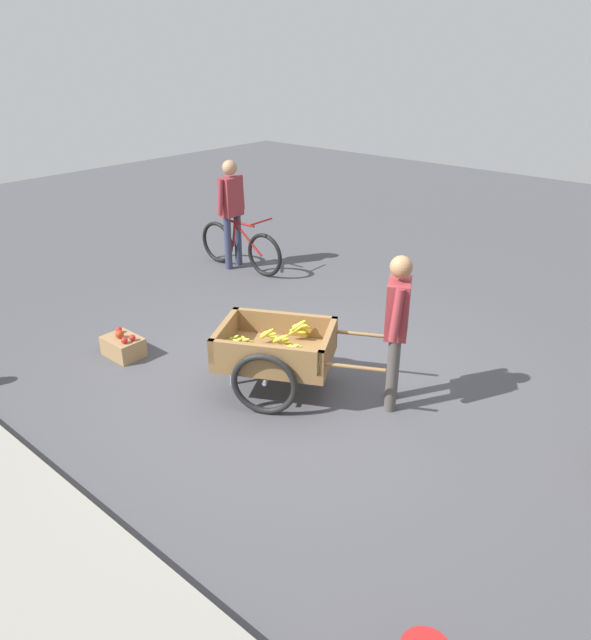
{
  "coord_description": "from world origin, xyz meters",
  "views": [
    {
      "loc": [
        -3.33,
        4.04,
        3.18
      ],
      "look_at": [
        0.07,
        0.12,
        0.75
      ],
      "focal_mm": 33.21,
      "sensor_mm": 36.0,
      "label": 1
    }
  ],
  "objects_px": {
    "bicycle": "(240,247)",
    "vendor_person": "(397,320)",
    "apple_crate": "(123,346)",
    "fruit_cart": "(276,352)",
    "cyclist_person": "(231,204)"
  },
  "relations": [
    {
      "from": "fruit_cart",
      "to": "cyclist_person",
      "type": "height_order",
      "value": "cyclist_person"
    },
    {
      "from": "bicycle",
      "to": "cyclist_person",
      "type": "distance_m",
      "value": 0.66
    },
    {
      "from": "cyclist_person",
      "to": "vendor_person",
      "type": "bearing_deg",
      "value": 156.82
    },
    {
      "from": "bicycle",
      "to": "apple_crate",
      "type": "distance_m",
      "value": 3.04
    },
    {
      "from": "bicycle",
      "to": "vendor_person",
      "type": "bearing_deg",
      "value": 155.94
    },
    {
      "from": "vendor_person",
      "to": "apple_crate",
      "type": "relative_size",
      "value": 3.44
    },
    {
      "from": "cyclist_person",
      "to": "apple_crate",
      "type": "distance_m",
      "value": 3.2
    },
    {
      "from": "fruit_cart",
      "to": "cyclist_person",
      "type": "relative_size",
      "value": 1.1
    },
    {
      "from": "fruit_cart",
      "to": "apple_crate",
      "type": "relative_size",
      "value": 4.12
    },
    {
      "from": "cyclist_person",
      "to": "bicycle",
      "type": "bearing_deg",
      "value": -177.92
    },
    {
      "from": "bicycle",
      "to": "cyclist_person",
      "type": "bearing_deg",
      "value": 2.08
    },
    {
      "from": "fruit_cart",
      "to": "vendor_person",
      "type": "distance_m",
      "value": 1.23
    },
    {
      "from": "vendor_person",
      "to": "bicycle",
      "type": "xyz_separation_m",
      "value": [
        3.84,
        -1.71,
        -0.54
      ]
    },
    {
      "from": "fruit_cart",
      "to": "bicycle",
      "type": "xyz_separation_m",
      "value": [
        2.83,
        -2.26,
        -0.09
      ]
    },
    {
      "from": "fruit_cart",
      "to": "apple_crate",
      "type": "bearing_deg",
      "value": 18.17
    }
  ]
}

